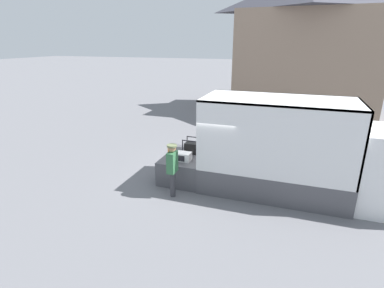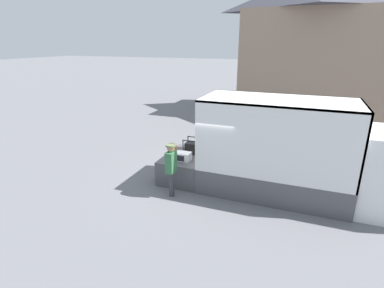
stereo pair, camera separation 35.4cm
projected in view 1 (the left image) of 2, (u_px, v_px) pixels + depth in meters
ground_plane at (206, 180)px, 11.22m from camera, size 160.00×160.00×0.00m
box_truck at (330, 169)px, 9.60m from camera, size 7.01×2.29×3.21m
tailgate_deck at (186, 166)px, 11.31m from camera, size 1.54×2.18×0.88m
microwave at (183, 157)px, 10.65m from camera, size 0.54×0.41×0.30m
portable_generator at (192, 147)px, 11.38m from camera, size 0.59×0.54×0.56m
orange_bucket at (172, 149)px, 11.28m from camera, size 0.32×0.32×0.35m
worker_person at (172, 165)px, 9.68m from camera, size 0.33×0.44×1.82m
house_backdrop at (307, 44)px, 20.48m from camera, size 9.41×6.59×9.27m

